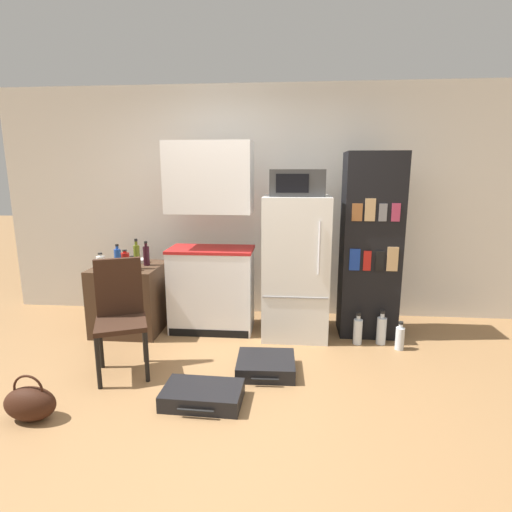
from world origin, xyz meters
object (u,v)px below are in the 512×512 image
(refrigerator, at_px, (295,267))
(suitcase_small_flat, at_px, (203,395))
(microwave, at_px, (297,183))
(bookshelf, at_px, (370,246))
(bottle_ketchup_red, at_px, (125,258))
(handbag, at_px, (30,403))
(water_bottle_front, at_px, (358,331))
(suitcase_large_flat, at_px, (266,365))
(bottle_blue_soda, at_px, (118,258))
(bottle_olive_oil, at_px, (137,256))
(bowl, at_px, (142,261))
(bottle_milk_white, at_px, (101,262))
(bottle_amber_beer, at_px, (132,265))
(water_bottle_middle, at_px, (381,330))
(water_bottle_back, at_px, (400,338))
(bottle_wine_dark, at_px, (146,255))
(chair, at_px, (120,308))
(side_table, at_px, (130,298))
(kitchen_hutch, at_px, (211,246))

(refrigerator, height_order, suitcase_small_flat, refrigerator)
(microwave, distance_m, bookshelf, 0.99)
(bottle_ketchup_red, xyz_separation_m, handbag, (0.01, -1.72, -0.65))
(water_bottle_front, bearing_deg, suitcase_large_flat, -143.12)
(bottle_blue_soda, height_order, bottle_olive_oil, bottle_olive_oil)
(bowl, bearing_deg, water_bottle_front, -8.25)
(suitcase_small_flat, bearing_deg, bottle_milk_white, 139.49)
(suitcase_large_flat, bearing_deg, bottle_milk_white, 156.67)
(water_bottle_front, bearing_deg, bottle_ketchup_red, 173.76)
(bottle_milk_white, height_order, bottle_ketchup_red, bottle_milk_white)
(bottle_amber_beer, relative_size, water_bottle_middle, 0.44)
(bowl, distance_m, water_bottle_back, 2.76)
(bottle_wine_dark, distance_m, handbag, 1.82)
(handbag, bearing_deg, bowl, 85.10)
(bottle_amber_beer, relative_size, suitcase_large_flat, 0.30)
(suitcase_small_flat, bearing_deg, water_bottle_back, 33.97)
(bottle_wine_dark, distance_m, suitcase_small_flat, 1.79)
(bookshelf, distance_m, bottle_olive_oil, 2.37)
(suitcase_large_flat, bearing_deg, chair, -179.60)
(side_table, bearing_deg, kitchen_hutch, 6.28)
(suitcase_small_flat, distance_m, handbag, 1.17)
(kitchen_hutch, xyz_separation_m, bottle_blue_soda, (-0.94, -0.16, -0.11))
(bottle_milk_white, bearing_deg, bottle_ketchup_red, 57.54)
(suitcase_small_flat, relative_size, handbag, 1.63)
(water_bottle_middle, bearing_deg, refrigerator, 167.87)
(bookshelf, distance_m, bowl, 2.42)
(side_table, height_order, bottle_amber_beer, bottle_amber_beer)
(water_bottle_back, bearing_deg, bottle_amber_beer, 178.75)
(bottle_olive_oil, bearing_deg, bowl, 101.34)
(bottle_milk_white, distance_m, bowl, 0.44)
(side_table, height_order, water_bottle_back, side_table)
(bookshelf, relative_size, chair, 1.94)
(chair, bearing_deg, bottle_blue_soda, 91.11)
(handbag, bearing_deg, bookshelf, 34.47)
(bottle_ketchup_red, bearing_deg, handbag, -89.70)
(bottle_amber_beer, relative_size, suitcase_small_flat, 0.26)
(kitchen_hutch, relative_size, suitcase_large_flat, 3.94)
(bottle_amber_beer, relative_size, water_bottle_back, 0.54)
(refrigerator, height_order, bookshelf, bookshelf)
(handbag, bearing_deg, refrigerator, 42.60)
(refrigerator, distance_m, bottle_olive_oil, 1.61)
(side_table, relative_size, refrigerator, 0.49)
(bottle_olive_oil, bearing_deg, bottle_wine_dark, 76.73)
(refrigerator, xyz_separation_m, bookshelf, (0.75, 0.10, 0.21))
(side_table, xyz_separation_m, bottle_ketchup_red, (-0.07, 0.09, 0.42))
(refrigerator, relative_size, bottle_blue_soda, 5.99)
(bottle_ketchup_red, height_order, suitcase_large_flat, bottle_ketchup_red)
(bottle_amber_beer, relative_size, bottle_blue_soda, 0.63)
(bottle_amber_beer, height_order, water_bottle_front, bottle_amber_beer)
(bottle_wine_dark, bearing_deg, microwave, -0.29)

